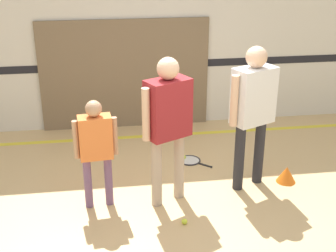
{
  "coord_description": "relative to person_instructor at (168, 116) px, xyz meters",
  "views": [
    {
      "loc": [
        -0.79,
        -4.67,
        3.03
      ],
      "look_at": [
        -0.09,
        0.17,
        0.98
      ],
      "focal_mm": 50.0,
      "sensor_mm": 36.0,
      "label": 1
    }
  ],
  "objects": [
    {
      "name": "wall_panel",
      "position": [
        -0.35,
        2.41,
        -0.21
      ],
      "size": [
        2.7,
        0.05,
        1.77
      ],
      "color": "#756047",
      "rests_on": "ground_plane"
    },
    {
      "name": "person_student_right",
      "position": [
        1.06,
        0.22,
        0.02
      ],
      "size": [
        0.63,
        0.46,
        1.81
      ],
      "rotation": [
        0.0,
        0.0,
        -2.71
      ],
      "color": "#232328",
      "rests_on": "ground_plane"
    },
    {
      "name": "wall_back",
      "position": [
        0.09,
        2.47,
        0.5
      ],
      "size": [
        16.0,
        0.07,
        3.2
      ],
      "color": "silver",
      "rests_on": "ground_plane"
    },
    {
      "name": "floor_stripe",
      "position": [
        0.09,
        1.93,
        -1.09
      ],
      "size": [
        14.4,
        0.1,
        0.01
      ],
      "color": "yellow",
      "rests_on": "ground_plane"
    },
    {
      "name": "racket_spare_on_floor",
      "position": [
        0.46,
        0.97,
        -1.09
      ],
      "size": [
        0.5,
        0.48,
        0.03
      ],
      "rotation": [
        0.0,
        0.0,
        5.52
      ],
      "color": "#28282D",
      "rests_on": "ground_plane"
    },
    {
      "name": "tennis_ball_by_spare_racket",
      "position": [
        0.38,
        1.05,
        -1.06
      ],
      "size": [
        0.07,
        0.07,
        0.07
      ],
      "primitive_type": "sphere",
      "color": "#CCE038",
      "rests_on": "ground_plane"
    },
    {
      "name": "ground_plane",
      "position": [
        0.09,
        -0.17,
        -1.1
      ],
      "size": [
        16.0,
        16.0,
        0.0
      ],
      "primitive_type": "plane",
      "color": "tan"
    },
    {
      "name": "training_cone",
      "position": [
        1.58,
        0.23,
        -0.99
      ],
      "size": [
        0.25,
        0.25,
        0.21
      ],
      "color": "orange",
      "rests_on": "ground_plane"
    },
    {
      "name": "tennis_ball_near_instructor",
      "position": [
        0.11,
        -0.53,
        -1.06
      ],
      "size": [
        0.07,
        0.07,
        0.07
      ],
      "primitive_type": "sphere",
      "color": "#CCE038",
      "rests_on": "ground_plane"
    },
    {
      "name": "person_instructor",
      "position": [
        0.0,
        0.0,
        0.0
      ],
      "size": [
        0.61,
        0.47,
        1.77
      ],
      "rotation": [
        0.0,
        0.0,
        0.47
      ],
      "color": "tan",
      "rests_on": "ground_plane"
    },
    {
      "name": "person_student_left",
      "position": [
        -0.82,
        0.01,
        -0.28
      ],
      "size": [
        0.5,
        0.24,
        1.32
      ],
      "rotation": [
        0.0,
        0.0,
        0.1
      ],
      "color": "#6B4C70",
      "rests_on": "ground_plane"
    }
  ]
}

